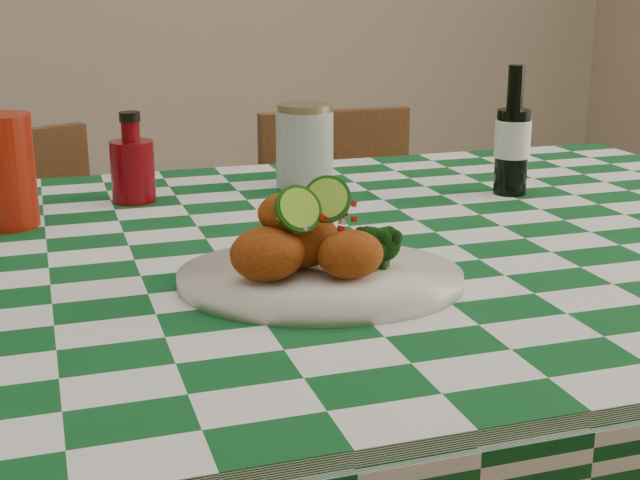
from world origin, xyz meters
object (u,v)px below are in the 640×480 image
object	(u,v)px
mason_jar	(305,145)
wooden_chair_right	(359,296)
fried_chicken_pile	(314,229)
plate	(320,279)
beer_bottle	(513,130)
red_tumbler	(2,171)
ketchup_bottle	(132,157)
wooden_chair_left	(49,342)

from	to	relation	value
mason_jar	wooden_chair_right	xyz separation A→B (m)	(0.26, 0.43, -0.45)
fried_chicken_pile	wooden_chair_right	xyz separation A→B (m)	(0.40, 0.92, -0.44)
fried_chicken_pile	mason_jar	distance (m)	0.51
plate	beer_bottle	distance (m)	0.55
beer_bottle	red_tumbler	bearing A→B (deg)	176.78
wooden_chair_right	mason_jar	bearing A→B (deg)	-122.43
plate	mason_jar	xyz separation A→B (m)	(0.13, 0.49, 0.06)
ketchup_bottle	beer_bottle	size ratio (longest dim) A/B	0.68
red_tumbler	wooden_chair_left	bearing A→B (deg)	85.58
beer_bottle	wooden_chair_right	xyz separation A→B (m)	(-0.04, 0.59, -0.48)
beer_bottle	wooden_chair_right	world-z (taller)	beer_bottle
fried_chicken_pile	plate	bearing A→B (deg)	0.00
fried_chicken_pile	mason_jar	bearing A→B (deg)	74.35
plate	mason_jar	bearing A→B (deg)	75.05
mason_jar	wooden_chair_right	size ratio (longest dim) A/B	0.17
beer_bottle	wooden_chair_left	world-z (taller)	beer_bottle
wooden_chair_right	fried_chicken_pile	bearing A→B (deg)	-114.60
mason_jar	fried_chicken_pile	bearing A→B (deg)	-105.65
wooden_chair_left	wooden_chair_right	size ratio (longest dim) A/B	1.00
fried_chicken_pile	red_tumbler	world-z (taller)	red_tumbler
plate	fried_chicken_pile	bearing A→B (deg)	180.00
mason_jar	ketchup_bottle	bearing A→B (deg)	-175.77
wooden_chair_left	fried_chicken_pile	bearing A→B (deg)	-92.53
red_tumbler	wooden_chair_left	size ratio (longest dim) A/B	0.19
mason_jar	wooden_chair_left	distance (m)	0.72
fried_chicken_pile	wooden_chair_right	bearing A→B (deg)	66.61
fried_chicken_pile	wooden_chair_left	world-z (taller)	fried_chicken_pile
fried_chicken_pile	ketchup_bottle	world-z (taller)	ketchup_bottle
red_tumbler	ketchup_bottle	size ratio (longest dim) A/B	1.13
plate	red_tumbler	xyz separation A→B (m)	(-0.34, 0.38, 0.07)
beer_bottle	wooden_chair_right	distance (m)	0.76
plate	mason_jar	world-z (taller)	mason_jar
wooden_chair_left	wooden_chair_right	xyz separation A→B (m)	(0.70, 0.06, 0.00)
fried_chicken_pile	red_tumbler	distance (m)	0.51
plate	ketchup_bottle	xyz separation A→B (m)	(-0.15, 0.47, 0.06)
plate	mason_jar	size ratio (longest dim) A/B	2.36
ketchup_bottle	beer_bottle	world-z (taller)	beer_bottle
fried_chicken_pile	wooden_chair_right	distance (m)	1.10
mason_jar	wooden_chair_left	size ratio (longest dim) A/B	0.17
fried_chicken_pile	beer_bottle	size ratio (longest dim) A/B	0.76
plate	ketchup_bottle	world-z (taller)	ketchup_bottle
plate	beer_bottle	xyz separation A→B (m)	(0.43, 0.34, 0.09)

